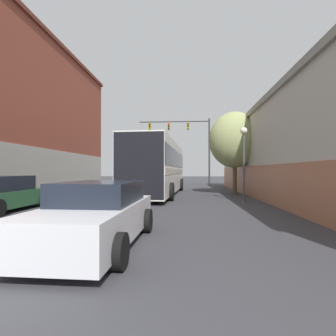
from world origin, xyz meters
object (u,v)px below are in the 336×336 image
parked_car_left_near (127,179)px  parked_car_left_mid (3,194)px  hatchback_foreground (98,215)px  street_lamp (244,154)px  street_tree_near (235,140)px  bus (159,166)px  traffic_signal_gantry (187,136)px

parked_car_left_near → parked_car_left_mid: parked_car_left_mid is taller
hatchback_foreground → parked_car_left_near: (-5.47, 26.03, 0.01)m
parked_car_left_mid → street_lamp: bearing=-70.0°
parked_car_left_near → parked_car_left_mid: 21.56m
hatchback_foreground → street_tree_near: bearing=-21.2°
street_lamp → street_tree_near: (0.37, 4.72, 1.29)m
parked_car_left_mid → parked_car_left_near: bearing=0.4°
street_lamp → street_tree_near: size_ratio=0.68×
parked_car_left_mid → bus: bearing=-34.1°
bus → parked_car_left_mid: 9.76m
traffic_signal_gantry → street_lamp: 15.45m
bus → parked_car_left_near: (-5.45, 13.60, -1.30)m
hatchback_foreground → street_lamp: (4.87, 8.14, 1.84)m
bus → hatchback_foreground: size_ratio=2.83×
hatchback_foreground → parked_car_left_near: 26.60m
traffic_signal_gantry → street_lamp: bearing=-78.7°
traffic_signal_gantry → street_tree_near: 10.82m
parked_car_left_near → street_tree_near: street_tree_near is taller
bus → parked_car_left_near: size_ratio=2.78×
bus → parked_car_left_mid: size_ratio=2.62×
hatchback_foreground → street_tree_near: (5.24, 12.86, 3.13)m
hatchback_foreground → parked_car_left_mid: size_ratio=0.93×
parked_car_left_near → traffic_signal_gantry: bearing=-112.2°
parked_car_left_mid → traffic_signal_gantry: traffic_signal_gantry is taller
traffic_signal_gantry → street_tree_near: size_ratio=1.35×
bus → street_tree_near: street_tree_near is taller
parked_car_left_near → hatchback_foreground: bearing=-168.1°
hatchback_foreground → parked_car_left_near: size_ratio=0.98×
hatchback_foreground → traffic_signal_gantry: 23.58m
street_lamp → street_tree_near: bearing=85.5°
parked_car_left_near → street_lamp: 20.74m
street_lamp → street_tree_near: street_tree_near is taller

